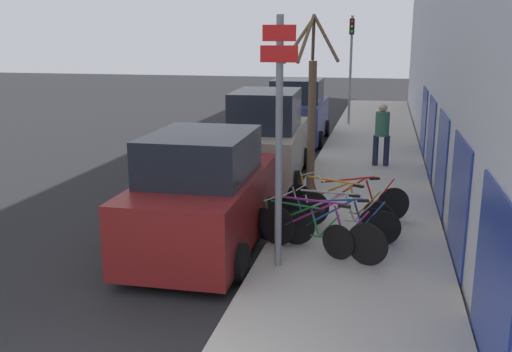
% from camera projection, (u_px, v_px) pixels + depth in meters
% --- Properties ---
extents(ground_plane, '(80.00, 80.00, 0.00)m').
position_uv_depth(ground_plane, '(273.00, 175.00, 16.10)').
color(ground_plane, black).
extents(sidewalk_curb, '(3.20, 32.00, 0.15)m').
position_uv_depth(sidewalk_curb, '(370.00, 156.00, 18.18)').
color(sidewalk_curb, '#ADA89E').
rests_on(sidewalk_curb, ground).
extents(building_facade, '(0.23, 32.00, 6.50)m').
position_uv_depth(building_facade, '(435.00, 56.00, 16.98)').
color(building_facade, '#B2B7C1').
rests_on(building_facade, ground).
extents(signpost, '(0.57, 0.13, 3.96)m').
position_uv_depth(signpost, '(279.00, 137.00, 8.83)').
color(signpost, gray).
rests_on(signpost, sidewalk_curb).
extents(bicycle_0, '(2.28, 0.89, 0.98)m').
position_uv_depth(bicycle_0, '(320.00, 231.00, 9.70)').
color(bicycle_0, black).
rests_on(bicycle_0, sidewalk_curb).
extents(bicycle_1, '(1.96, 0.96, 0.83)m').
position_uv_depth(bicycle_1, '(300.00, 229.00, 9.97)').
color(bicycle_1, black).
rests_on(bicycle_1, sidewalk_curb).
extents(bicycle_2, '(2.13, 0.57, 0.87)m').
position_uv_depth(bicycle_2, '(340.00, 225.00, 10.16)').
color(bicycle_2, black).
rests_on(bicycle_2, sidewalk_curb).
extents(bicycle_3, '(2.20, 0.66, 0.85)m').
position_uv_depth(bicycle_3, '(332.00, 215.00, 10.71)').
color(bicycle_3, black).
rests_on(bicycle_3, sidewalk_curb).
extents(bicycle_4, '(2.23, 1.37, 0.96)m').
position_uv_depth(bicycle_4, '(337.00, 206.00, 11.15)').
color(bicycle_4, black).
rests_on(bicycle_4, sidewalk_curb).
extents(bicycle_5, '(2.20, 0.98, 0.96)m').
position_uv_depth(bicycle_5, '(353.00, 204.00, 11.32)').
color(bicycle_5, black).
rests_on(bicycle_5, sidewalk_curb).
extents(parked_car_0, '(2.18, 4.42, 2.17)m').
position_uv_depth(parked_car_0, '(204.00, 196.00, 10.25)').
color(parked_car_0, maroon).
rests_on(parked_car_0, ground).
extents(parked_car_1, '(2.23, 4.84, 2.42)m').
position_uv_depth(parked_car_1, '(267.00, 140.00, 15.27)').
color(parked_car_1, gray).
rests_on(parked_car_1, ground).
extents(parked_car_2, '(2.16, 4.30, 2.30)m').
position_uv_depth(parked_car_2, '(298.00, 113.00, 20.94)').
color(parked_car_2, navy).
rests_on(parked_car_2, ground).
extents(pedestrian_near, '(0.47, 0.40, 1.80)m').
position_uv_depth(pedestrian_near, '(382.00, 130.00, 16.31)').
color(pedestrian_near, '#1E2338').
rests_on(pedestrian_near, sidewalk_curb).
extents(street_tree, '(1.16, 1.75, 4.13)m').
position_uv_depth(street_tree, '(311.00, 111.00, 13.03)').
color(street_tree, brown).
rests_on(street_tree, sidewalk_curb).
extents(traffic_light, '(0.20, 0.30, 4.50)m').
position_uv_depth(traffic_light, '(351.00, 55.00, 23.77)').
color(traffic_light, gray).
rests_on(traffic_light, sidewalk_curb).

